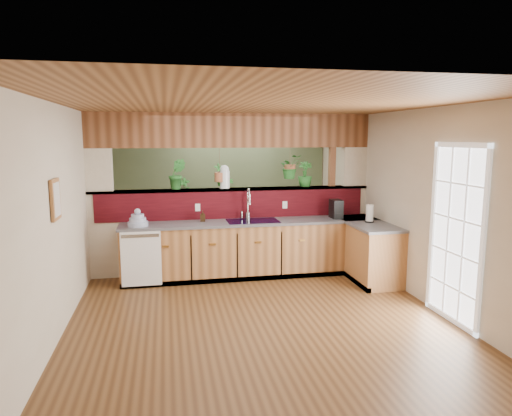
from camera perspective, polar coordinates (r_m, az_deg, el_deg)
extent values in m
cube|color=#513319|center=(6.52, -0.96, -11.04)|extent=(4.60, 7.00, 0.01)
cube|color=brown|center=(6.15, -1.02, 12.40)|extent=(4.60, 7.00, 0.01)
cube|color=beige|center=(9.64, -4.70, 3.35)|extent=(4.60, 0.02, 2.60)
cube|color=beige|center=(2.91, 11.55, -9.77)|extent=(4.60, 0.02, 2.60)
cube|color=beige|center=(6.23, -22.30, -0.31)|extent=(0.02, 7.00, 2.60)
cube|color=beige|center=(6.98, 17.92, 0.85)|extent=(0.02, 7.00, 2.60)
cube|color=beige|center=(7.63, -2.78, -2.85)|extent=(4.60, 0.15, 1.35)
cube|color=#41080F|center=(7.46, -2.71, 0.41)|extent=(4.40, 0.02, 0.45)
cube|color=brown|center=(7.52, -2.82, 2.35)|extent=(4.60, 0.21, 0.04)
cube|color=brown|center=(7.47, -2.88, 9.65)|extent=(4.60, 0.15, 0.55)
cube|color=beige|center=(7.47, -19.03, 4.38)|extent=(0.40, 0.15, 0.70)
cube|color=beige|center=(8.06, 12.14, 4.96)|extent=(0.40, 0.15, 0.70)
cube|color=brown|center=(7.95, 9.40, 2.09)|extent=(0.10, 0.10, 2.60)
cube|color=brown|center=(7.52, -2.82, 2.35)|extent=(4.60, 0.21, 0.04)
cube|color=brown|center=(7.47, -2.88, 9.65)|extent=(4.60, 0.15, 0.55)
cube|color=#596B49|center=(9.62, -4.69, 3.34)|extent=(4.55, 0.02, 2.55)
cube|color=#945F33|center=(7.36, -0.40, -5.22)|extent=(4.10, 0.60, 0.86)
cube|color=#505055|center=(7.26, -0.41, -1.78)|extent=(4.14, 0.64, 0.04)
cube|color=#945F33|center=(7.48, 13.58, -5.24)|extent=(0.60, 1.48, 0.86)
cube|color=#505055|center=(7.39, 13.71, -1.85)|extent=(0.64, 1.52, 0.04)
cube|color=#945F33|center=(7.87, 12.25, -4.50)|extent=(0.60, 0.60, 0.86)
cube|color=#505055|center=(7.78, 12.36, -1.27)|extent=(0.64, 0.64, 0.04)
cube|color=black|center=(7.21, 0.01, -8.74)|extent=(4.10, 0.06, 0.08)
cube|color=black|center=(7.48, 11.58, -8.28)|extent=(0.06, 1.48, 0.08)
cube|color=white|center=(6.94, -14.16, -6.19)|extent=(0.58, 0.02, 0.82)
cube|color=#B7B7B2|center=(6.85, -14.27, -3.39)|extent=(0.54, 0.01, 0.05)
cube|color=black|center=(7.26, -0.41, -1.74)|extent=(0.82, 0.50, 0.03)
cube|color=black|center=(7.25, -1.88, -2.45)|extent=(0.34, 0.40, 0.16)
cube|color=black|center=(7.32, 1.06, -2.34)|extent=(0.34, 0.40, 0.16)
cube|color=white|center=(5.92, 23.65, -3.29)|extent=(0.06, 1.02, 2.16)
cube|color=#945F33|center=(5.41, -23.79, 0.98)|extent=(0.03, 0.35, 0.45)
cube|color=silver|center=(5.41, -23.63, 0.99)|extent=(0.01, 0.27, 0.37)
cylinder|color=#B7B7B2|center=(7.44, -1.04, -0.95)|extent=(0.08, 0.08, 0.11)
cylinder|color=#B7B7B2|center=(7.41, -1.04, 0.54)|extent=(0.03, 0.03, 0.30)
torus|color=#B7B7B2|center=(7.31, -0.94, 1.64)|extent=(0.22, 0.07, 0.22)
cylinder|color=#B7B7B2|center=(7.23, -0.80, 0.95)|extent=(0.03, 0.03, 0.13)
cylinder|color=#B7B7B2|center=(7.42, -1.78, -0.81)|extent=(0.03, 0.03, 0.11)
cylinder|color=#9BA6C8|center=(7.06, -14.55, -1.93)|extent=(0.31, 0.31, 0.07)
cylinder|color=#9BA6C8|center=(7.05, -14.57, -1.44)|extent=(0.25, 0.25, 0.06)
cylinder|color=#9BA6C8|center=(7.04, -14.59, -0.98)|extent=(0.19, 0.19, 0.06)
sphere|color=#9BA6C8|center=(7.03, -14.61, -0.44)|extent=(0.10, 0.10, 0.10)
imported|color=#352413|center=(7.25, -6.68, -0.99)|extent=(0.08, 0.09, 0.18)
cube|color=black|center=(7.61, 9.98, -0.11)|extent=(0.16, 0.26, 0.30)
cube|color=black|center=(7.54, 10.21, -0.97)|extent=(0.14, 0.10, 0.10)
cylinder|color=silver|center=(7.56, 10.13, -0.63)|extent=(0.08, 0.08, 0.08)
cylinder|color=black|center=(7.37, 13.99, -1.65)|extent=(0.14, 0.14, 0.02)
cylinder|color=#B7B7B2|center=(7.35, 14.03, -0.59)|extent=(0.02, 0.02, 0.30)
cylinder|color=white|center=(7.35, 14.03, -0.59)|extent=(0.11, 0.11, 0.26)
cylinder|color=silver|center=(7.48, -3.96, 3.56)|extent=(0.17, 0.17, 0.29)
sphere|color=silver|center=(7.47, -3.97, 4.80)|extent=(0.15, 0.15, 0.15)
imported|color=#236424|center=(7.41, -9.83, 4.20)|extent=(0.29, 0.24, 0.49)
imported|color=#236424|center=(7.77, 6.14, 4.24)|extent=(0.28, 0.28, 0.42)
cylinder|color=brown|center=(7.45, -4.58, 5.93)|extent=(0.01, 0.01, 0.41)
cylinder|color=#945435|center=(7.47, -4.56, 3.88)|extent=(0.17, 0.17, 0.15)
imported|color=#236424|center=(7.45, -4.58, 5.61)|extent=(0.23, 0.19, 0.37)
cylinder|color=brown|center=(7.67, 4.27, 6.43)|extent=(0.01, 0.01, 0.30)
cylinder|color=#945435|center=(7.68, 4.25, 4.85)|extent=(0.19, 0.19, 0.16)
imported|color=#236424|center=(7.67, 4.27, 6.63)|extent=(0.44, 0.41, 0.40)
cube|color=black|center=(9.49, -5.60, -1.63)|extent=(1.39, 0.44, 0.91)
imported|color=#236424|center=(9.35, -8.98, 2.39)|extent=(0.26, 0.19, 0.46)
imported|color=#236424|center=(9.43, -3.56, 2.45)|extent=(0.25, 0.25, 0.43)
imported|color=#236424|center=(9.28, 3.78, -2.62)|extent=(0.81, 0.75, 0.76)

